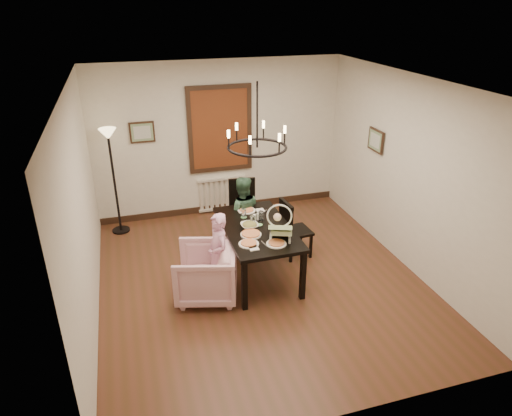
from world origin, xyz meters
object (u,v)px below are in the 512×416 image
dining_table (257,232)px  baby_bouncer (280,227)px  armchair (206,273)px  seated_man (242,220)px  floor_lamp (115,183)px  chair_right (297,228)px  elderly_woman (219,260)px  chair_far (244,211)px  drinking_glass (253,220)px

dining_table → baby_bouncer: size_ratio=3.33×
armchair → baby_bouncer: size_ratio=1.64×
seated_man → floor_lamp: 2.27m
dining_table → baby_bouncer: (0.21, -0.38, 0.25)m
dining_table → seated_man: seated_man is taller
armchair → floor_lamp: (-1.08, 2.32, 0.53)m
chair_right → seated_man: seated_man is taller
dining_table → floor_lamp: (-1.90, 1.98, 0.21)m
dining_table → elderly_woman: elderly_woman is taller
elderly_woman → floor_lamp: (-1.28, 2.23, 0.41)m
seated_man → chair_right: bearing=160.0°
chair_right → seated_man: size_ratio=0.93×
armchair → chair_far: bearing=163.1°
floor_lamp → chair_far: bearing=-22.8°
baby_bouncer → drinking_glass: baby_bouncer is taller
seated_man → drinking_glass: seated_man is taller
elderly_woman → floor_lamp: bearing=-159.8°
chair_far → seated_man: size_ratio=0.98×
seated_man → floor_lamp: floor_lamp is taller
baby_bouncer → dining_table: bearing=139.3°
elderly_woman → drinking_glass: 0.76m
chair_far → chair_right: bearing=-44.9°
elderly_woman → drinking_glass: size_ratio=6.48×
chair_right → chair_far: bearing=33.6°
armchair → baby_bouncer: 1.18m
drinking_glass → dining_table: bearing=-58.6°
dining_table → drinking_glass: size_ratio=11.07×
baby_bouncer → drinking_glass: bearing=139.7°
floor_lamp → drinking_glass: bearing=-45.7°
seated_man → drinking_glass: size_ratio=6.90×
armchair → elderly_woman: size_ratio=0.84×
chair_far → chair_right: chair_far is taller
chair_right → baby_bouncer: size_ratio=1.92×
floor_lamp → baby_bouncer: bearing=-48.1°
elderly_woman → baby_bouncer: bearing=71.3°
chair_right → elderly_woman: (-1.37, -0.59, 0.01)m
elderly_woman → armchair: bearing=-74.7°
drinking_glass → armchair: bearing=-152.0°
dining_table → chair_right: size_ratio=1.74×
armchair → drinking_glass: 1.00m
chair_far → seated_man: seated_man is taller
seated_man → floor_lamp: size_ratio=0.57×
baby_bouncer → drinking_glass: (-0.26, 0.45, -0.09)m
armchair → baby_bouncer: (1.04, -0.04, 0.57)m
baby_bouncer → floor_lamp: (-2.11, 2.36, -0.04)m
baby_bouncer → elderly_woman: bearing=-168.9°
chair_far → drinking_glass: bearing=-92.4°
chair_far → armchair: size_ratio=1.24×
dining_table → seated_man: size_ratio=1.61×
chair_right → armchair: size_ratio=1.17×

